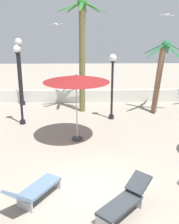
{
  "coord_description": "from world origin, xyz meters",
  "views": [
    {
      "loc": [
        -0.27,
        -7.23,
        4.89
      ],
      "look_at": [
        0.0,
        3.45,
        1.4
      ],
      "focal_mm": 43.46,
      "sensor_mm": 36.0,
      "label": 1
    }
  ],
  "objects": [
    {
      "name": "palm_tree_2",
      "position": [
        4.06,
        7.61,
        2.55
      ],
      "size": [
        2.6,
        2.67,
        4.07
      ],
      "color": "brown",
      "rests_on": "ground_plane"
    },
    {
      "name": "lounge_chair_1",
      "position": [
        0.84,
        -1.09,
        0.4
      ],
      "size": [
        1.69,
        1.73,
        0.83
      ],
      "color": "#B7B7BC",
      "rests_on": "ground_plane"
    },
    {
      "name": "seagull_1",
      "position": [
        -1.9,
        10.68,
        4.86
      ],
      "size": [
        1.03,
        0.4,
        0.17
      ],
      "color": "white"
    },
    {
      "name": "lounge_chair_0",
      "position": [
        -1.68,
        -0.58,
        0.39
      ],
      "size": [
        1.45,
        1.9,
        0.84
      ],
      "color": "#B7B7BC",
      "rests_on": "ground_plane"
    },
    {
      "name": "lamp_post_0",
      "position": [
        1.26,
        6.56,
        2.18
      ],
      "size": [
        0.38,
        0.38,
        3.44
      ],
      "color": "black",
      "rests_on": "ground_plane"
    },
    {
      "name": "ground_plane",
      "position": [
        0.0,
        0.0,
        0.0
      ],
      "size": [
        56.0,
        56.0,
        0.0
      ],
      "primitive_type": "plane",
      "color": "#9E9384"
    },
    {
      "name": "lamp_post_3",
      "position": [
        -3.36,
        5.88,
        2.38
      ],
      "size": [
        0.36,
        0.36,
        3.94
      ],
      "color": "black",
      "rests_on": "ground_plane"
    },
    {
      "name": "palm_tree_1",
      "position": [
        -0.28,
        7.98,
        3.83
      ],
      "size": [
        2.69,
        2.7,
        6.2
      ],
      "color": "brown",
      "rests_on": "ground_plane"
    },
    {
      "name": "seagull_0",
      "position": [
        4.57,
        9.1,
        5.37
      ],
      "size": [
        0.98,
        0.42,
        0.16
      ],
      "color": "white"
    },
    {
      "name": "boundary_wall",
      "position": [
        0.0,
        9.86,
        0.41
      ],
      "size": [
        25.2,
        0.3,
        0.82
      ],
      "primitive_type": "cube",
      "color": "silver",
      "rests_on": "ground_plane"
    },
    {
      "name": "lamp_post_1",
      "position": [
        -4.05,
        9.33,
        2.7
      ],
      "size": [
        0.41,
        0.41,
        4.09
      ],
      "color": "black",
      "rests_on": "ground_plane"
    },
    {
      "name": "patio_umbrella_3",
      "position": [
        -0.53,
        3.82,
        2.71
      ],
      "size": [
        2.77,
        2.77,
        2.94
      ],
      "color": "#333338",
      "rests_on": "ground_plane"
    }
  ]
}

